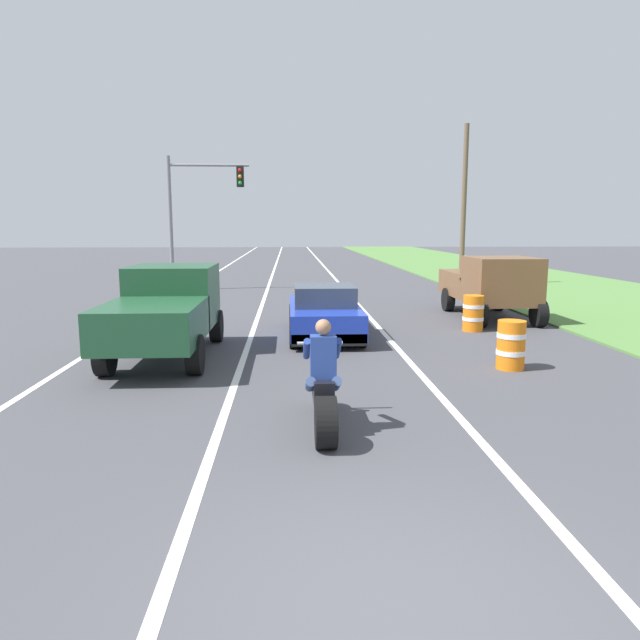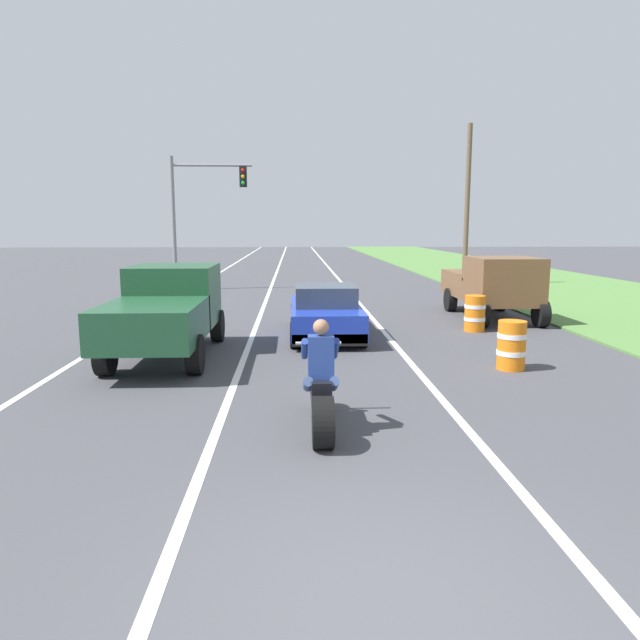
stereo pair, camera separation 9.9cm
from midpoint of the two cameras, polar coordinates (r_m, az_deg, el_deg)
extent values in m
plane|color=#424247|center=(4.93, 7.11, -26.54)|extent=(160.00, 160.00, 0.00)
cube|color=white|center=(24.56, -13.53, 2.21)|extent=(0.14, 120.00, 0.01)
cube|color=white|center=(24.25, 3.43, 2.36)|extent=(0.14, 120.00, 0.01)
cube|color=white|center=(24.14, -5.10, 2.31)|extent=(0.14, 120.00, 0.01)
cube|color=#517F3D|center=(27.22, 25.15, 2.31)|extent=(10.00, 120.00, 0.06)
cylinder|color=black|center=(7.67, 0.68, -10.07)|extent=(0.28, 0.69, 0.69)
cylinder|color=black|center=(9.15, 0.12, -7.07)|extent=(0.12, 0.63, 0.63)
cube|color=black|center=(8.37, 0.36, -6.51)|extent=(0.28, 1.10, 0.36)
cylinder|color=#B2B2B7|center=(8.98, 0.15, -4.97)|extent=(0.08, 0.36, 0.73)
cylinder|color=#A5A5AA|center=(8.86, 0.16, -2.30)|extent=(0.70, 0.05, 0.05)
cube|color=navy|center=(8.03, 0.45, -3.66)|extent=(0.36, 0.24, 0.60)
sphere|color=#9E7051|center=(7.95, 0.45, -0.70)|extent=(0.22, 0.22, 0.22)
cylinder|color=#384C7A|center=(8.15, -0.84, -6.36)|extent=(0.14, 0.47, 0.32)
cylinder|color=navy|center=(8.31, -1.18, -2.87)|extent=(0.10, 0.51, 0.40)
cylinder|color=#384C7A|center=(8.17, 1.70, -6.33)|extent=(0.14, 0.47, 0.32)
cylinder|color=navy|center=(8.33, 1.85, -2.85)|extent=(0.10, 0.51, 0.40)
cube|color=#1E38B2|center=(15.37, 0.68, 0.40)|extent=(1.80, 4.30, 0.64)
cube|color=#333D4C|center=(15.10, 0.73, 2.46)|extent=(1.56, 1.70, 0.52)
cube|color=black|center=(13.40, 1.18, -1.95)|extent=(1.76, 0.20, 0.28)
cylinder|color=black|center=(16.96, -2.32, 0.51)|extent=(0.24, 0.64, 0.64)
cylinder|color=black|center=(17.04, 3.07, 0.55)|extent=(0.24, 0.64, 0.64)
cylinder|color=black|center=(13.81, -2.26, -1.49)|extent=(0.24, 0.64, 0.64)
cylinder|color=black|center=(13.91, 4.35, -1.43)|extent=(0.24, 0.64, 0.64)
cube|color=#1E4C2D|center=(14.08, -13.93, 2.41)|extent=(1.90, 2.10, 1.40)
cube|color=#333D4C|center=(14.38, -13.72, 4.09)|extent=(1.67, 0.29, 0.57)
cube|color=#1E4C2D|center=(11.94, -15.97, -0.31)|extent=(1.90, 2.70, 0.80)
cylinder|color=black|center=(15.16, -16.44, -0.59)|extent=(0.28, 0.80, 0.80)
cylinder|color=black|center=(14.84, -9.91, -0.56)|extent=(0.28, 0.80, 0.80)
cylinder|color=black|center=(12.00, -20.23, -3.30)|extent=(0.28, 0.80, 0.80)
cylinder|color=black|center=(11.59, -11.99, -3.36)|extent=(0.28, 0.80, 0.80)
cube|color=brown|center=(18.15, 17.77, 3.70)|extent=(1.90, 2.10, 1.40)
cube|color=#333D4C|center=(17.79, 18.22, 4.82)|extent=(1.67, 0.29, 0.57)
cube|color=brown|center=(20.29, 15.54, 3.49)|extent=(1.90, 2.70, 0.80)
cylinder|color=black|center=(17.84, 21.14, 0.59)|extent=(0.28, 0.80, 0.80)
cylinder|color=black|center=(17.22, 15.83, 0.57)|extent=(0.28, 0.80, 0.80)
cylinder|color=black|center=(20.92, 17.49, 1.96)|extent=(0.28, 0.80, 0.80)
cylinder|color=black|center=(20.39, 12.89, 1.98)|extent=(0.28, 0.80, 0.80)
cylinder|color=gray|center=(27.30, -14.15, 9.17)|extent=(0.18, 0.18, 6.00)
cylinder|color=gray|center=(27.14, -10.54, 14.79)|extent=(3.58, 0.12, 0.12)
cube|color=black|center=(26.94, -7.49, 13.84)|extent=(0.32, 0.24, 0.90)
sphere|color=red|center=(26.83, -7.53, 14.46)|extent=(0.16, 0.16, 0.16)
sphere|color=orange|center=(26.81, -7.52, 13.87)|extent=(0.16, 0.16, 0.16)
sphere|color=green|center=(26.78, -7.50, 13.27)|extent=(0.16, 0.16, 0.16)
cylinder|color=brown|center=(29.19, 14.41, 10.81)|extent=(0.24, 0.24, 7.70)
cylinder|color=orange|center=(12.37, 18.60, -2.38)|extent=(0.56, 0.56, 1.00)
cylinder|color=white|center=(12.33, 18.65, -1.46)|extent=(0.58, 0.58, 0.10)
cylinder|color=white|center=(12.40, 18.57, -3.06)|extent=(0.58, 0.58, 0.10)
cylinder|color=orange|center=(16.59, 15.21, 0.63)|extent=(0.56, 0.56, 1.00)
cylinder|color=white|center=(16.57, 15.24, 1.31)|extent=(0.58, 0.58, 0.10)
cylinder|color=white|center=(16.61, 15.18, 0.12)|extent=(0.58, 0.58, 0.10)
camera|label=1|loc=(0.05, -89.76, 0.04)|focal=32.40mm
camera|label=2|loc=(0.05, 90.24, -0.04)|focal=32.40mm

